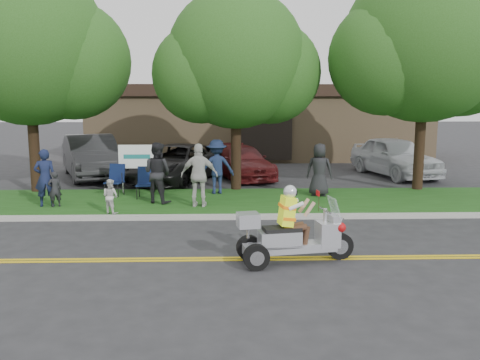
{
  "coord_description": "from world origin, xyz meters",
  "views": [
    {
      "loc": [
        0.11,
        -10.72,
        3.35
      ],
      "look_at": [
        0.49,
        2.0,
        1.27
      ],
      "focal_mm": 38.0,
      "sensor_mm": 36.0,
      "label": 1
    }
  ],
  "objects_px": {
    "spectator_adult_mid": "(157,173)",
    "parked_car_right": "(241,162)",
    "spectator_adult_right": "(199,175)",
    "parked_car_far_left": "(105,160)",
    "parked_car_mid": "(176,163)",
    "lawn_chair_a": "(145,180)",
    "trike_scooter": "(291,236)",
    "lawn_chair_b": "(116,178)",
    "parked_car_far_right": "(395,156)",
    "parked_car_left": "(92,156)",
    "spectator_adult_left": "(45,178)"
  },
  "relations": [
    {
      "from": "parked_car_far_left",
      "to": "parked_car_far_right",
      "type": "bearing_deg",
      "value": -23.59
    },
    {
      "from": "lawn_chair_a",
      "to": "spectator_adult_right",
      "type": "xyz_separation_m",
      "value": [
        1.83,
        -1.42,
        0.38
      ]
    },
    {
      "from": "spectator_adult_left",
      "to": "parked_car_right",
      "type": "distance_m",
      "value": 8.54
    },
    {
      "from": "spectator_adult_mid",
      "to": "parked_car_mid",
      "type": "height_order",
      "value": "spectator_adult_mid"
    },
    {
      "from": "spectator_adult_right",
      "to": "spectator_adult_left",
      "type": "bearing_deg",
      "value": 2.65
    },
    {
      "from": "spectator_adult_right",
      "to": "parked_car_far_right",
      "type": "bearing_deg",
      "value": -136.42
    },
    {
      "from": "trike_scooter",
      "to": "lawn_chair_b",
      "type": "height_order",
      "value": "trike_scooter"
    },
    {
      "from": "parked_car_mid",
      "to": "parked_car_far_right",
      "type": "height_order",
      "value": "parked_car_far_right"
    },
    {
      "from": "lawn_chair_a",
      "to": "parked_car_left",
      "type": "relative_size",
      "value": 0.19
    },
    {
      "from": "spectator_adult_mid",
      "to": "parked_car_right",
      "type": "distance_m",
      "value": 6.23
    },
    {
      "from": "spectator_adult_right",
      "to": "parked_car_mid",
      "type": "relative_size",
      "value": 0.35
    },
    {
      "from": "spectator_adult_right",
      "to": "parked_car_far_left",
      "type": "xyz_separation_m",
      "value": [
        -4.34,
        6.71,
        -0.34
      ]
    },
    {
      "from": "lawn_chair_b",
      "to": "spectator_adult_right",
      "type": "height_order",
      "value": "spectator_adult_right"
    },
    {
      "from": "spectator_adult_left",
      "to": "parked_car_far_left",
      "type": "bearing_deg",
      "value": -105.63
    },
    {
      "from": "parked_car_far_left",
      "to": "parked_car_far_right",
      "type": "distance_m",
      "value": 12.39
    },
    {
      "from": "spectator_adult_mid",
      "to": "parked_car_left",
      "type": "height_order",
      "value": "spectator_adult_mid"
    },
    {
      "from": "parked_car_far_left",
      "to": "parked_car_left",
      "type": "xyz_separation_m",
      "value": [
        -0.5,
        -0.32,
        0.18
      ]
    },
    {
      "from": "parked_car_mid",
      "to": "parked_car_right",
      "type": "bearing_deg",
      "value": 42.33
    },
    {
      "from": "spectator_adult_left",
      "to": "spectator_adult_mid",
      "type": "relative_size",
      "value": 0.92
    },
    {
      "from": "parked_car_far_left",
      "to": "spectator_adult_mid",
      "type": "bearing_deg",
      "value": -86.1
    },
    {
      "from": "parked_car_far_right",
      "to": "parked_car_left",
      "type": "bearing_deg",
      "value": 166.53
    },
    {
      "from": "spectator_adult_right",
      "to": "lawn_chair_a",
      "type": "bearing_deg",
      "value": -32.91
    },
    {
      "from": "trike_scooter",
      "to": "spectator_adult_right",
      "type": "relative_size",
      "value": 1.3
    },
    {
      "from": "trike_scooter",
      "to": "lawn_chair_b",
      "type": "relative_size",
      "value": 2.37
    },
    {
      "from": "spectator_adult_left",
      "to": "parked_car_left",
      "type": "xyz_separation_m",
      "value": [
        -0.22,
        6.21,
        -0.08
      ]
    },
    {
      "from": "spectator_adult_mid",
      "to": "parked_car_right",
      "type": "xyz_separation_m",
      "value": [
        2.79,
        5.56,
        -0.38
      ]
    },
    {
      "from": "spectator_adult_right",
      "to": "parked_car_mid",
      "type": "distance_m",
      "value": 5.35
    },
    {
      "from": "parked_car_far_right",
      "to": "lawn_chair_b",
      "type": "bearing_deg",
      "value": -171.18
    },
    {
      "from": "spectator_adult_right",
      "to": "parked_car_far_left",
      "type": "height_order",
      "value": "spectator_adult_right"
    },
    {
      "from": "spectator_adult_mid",
      "to": "spectator_adult_left",
      "type": "bearing_deg",
      "value": 34.66
    },
    {
      "from": "spectator_adult_mid",
      "to": "spectator_adult_right",
      "type": "relative_size",
      "value": 0.99
    },
    {
      "from": "lawn_chair_b",
      "to": "trike_scooter",
      "type": "bearing_deg",
      "value": -40.06
    },
    {
      "from": "parked_car_left",
      "to": "parked_car_mid",
      "type": "distance_m",
      "value": 3.85
    },
    {
      "from": "parked_car_left",
      "to": "trike_scooter",
      "type": "bearing_deg",
      "value": -81.15
    },
    {
      "from": "spectator_adult_left",
      "to": "parked_car_mid",
      "type": "bearing_deg",
      "value": -137.53
    },
    {
      "from": "parked_car_right",
      "to": "spectator_adult_right",
      "type": "bearing_deg",
      "value": -120.56
    },
    {
      "from": "spectator_adult_right",
      "to": "parked_car_right",
      "type": "height_order",
      "value": "spectator_adult_right"
    },
    {
      "from": "lawn_chair_a",
      "to": "parked_car_mid",
      "type": "distance_m",
      "value": 3.85
    },
    {
      "from": "parked_car_right",
      "to": "parked_car_mid",
      "type": "bearing_deg",
      "value": -177.31
    },
    {
      "from": "lawn_chair_a",
      "to": "parked_car_right",
      "type": "xyz_separation_m",
      "value": [
        3.29,
        4.75,
        -0.01
      ]
    },
    {
      "from": "trike_scooter",
      "to": "parked_car_far_right",
      "type": "bearing_deg",
      "value": 52.8
    },
    {
      "from": "parked_car_right",
      "to": "parked_car_far_right",
      "type": "height_order",
      "value": "parked_car_far_right"
    },
    {
      "from": "spectator_adult_right",
      "to": "parked_car_left",
      "type": "distance_m",
      "value": 8.02
    },
    {
      "from": "spectator_adult_left",
      "to": "parked_car_left",
      "type": "bearing_deg",
      "value": -101.15
    },
    {
      "from": "trike_scooter",
      "to": "parked_car_right",
      "type": "height_order",
      "value": "trike_scooter"
    },
    {
      "from": "lawn_chair_b",
      "to": "spectator_adult_mid",
      "type": "bearing_deg",
      "value": -25.59
    },
    {
      "from": "spectator_adult_mid",
      "to": "lawn_chair_b",
      "type": "bearing_deg",
      "value": -12.39
    },
    {
      "from": "lawn_chair_b",
      "to": "spectator_adult_mid",
      "type": "height_order",
      "value": "spectator_adult_mid"
    },
    {
      "from": "spectator_adult_left",
      "to": "parked_car_left",
      "type": "relative_size",
      "value": 0.32
    },
    {
      "from": "trike_scooter",
      "to": "spectator_adult_right",
      "type": "bearing_deg",
      "value": 103.06
    }
  ]
}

